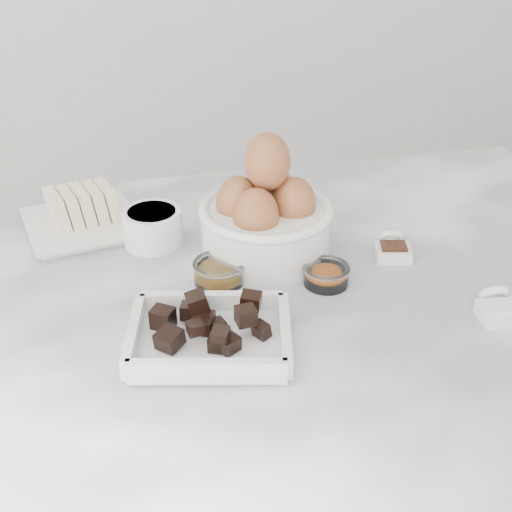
{
  "coord_description": "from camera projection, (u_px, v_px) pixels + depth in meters",
  "views": [
    {
      "loc": [
        -0.16,
        -0.77,
        1.47
      ],
      "look_at": [
        0.02,
        0.03,
        0.98
      ],
      "focal_mm": 50.0,
      "sensor_mm": 36.0,
      "label": 1
    }
  ],
  "objects": [
    {
      "name": "vanilla_spoon",
      "position": [
        392.0,
        248.0,
        1.03
      ],
      "size": [
        0.06,
        0.07,
        0.04
      ],
      "color": "white",
      "rests_on": "marble_slab"
    },
    {
      "name": "butter_plate",
      "position": [
        79.0,
        215.0,
        1.09
      ],
      "size": [
        0.2,
        0.2,
        0.07
      ],
      "color": "white",
      "rests_on": "marble_slab"
    },
    {
      "name": "honey_bowl",
      "position": [
        219.0,
        271.0,
        0.97
      ],
      "size": [
        0.07,
        0.07,
        0.03
      ],
      "color": "white",
      "rests_on": "marble_slab"
    },
    {
      "name": "chocolate_dish",
      "position": [
        209.0,
        333.0,
        0.84
      ],
      "size": [
        0.22,
        0.18,
        0.05
      ],
      "color": "white",
      "rests_on": "marble_slab"
    },
    {
      "name": "zest_bowl",
      "position": [
        326.0,
        274.0,
        0.96
      ],
      "size": [
        0.06,
        0.06,
        0.03
      ],
      "color": "white",
      "rests_on": "marble_slab"
    },
    {
      "name": "salt_spoon",
      "position": [
        499.0,
        308.0,
        0.9
      ],
      "size": [
        0.06,
        0.07,
        0.04
      ],
      "color": "white",
      "rests_on": "marble_slab"
    },
    {
      "name": "egg_bowl",
      "position": [
        266.0,
        216.0,
        1.01
      ],
      "size": [
        0.19,
        0.19,
        0.18
      ],
      "color": "white",
      "rests_on": "marble_slab"
    },
    {
      "name": "sugar_ramekin",
      "position": [
        153.0,
        226.0,
        1.05
      ],
      "size": [
        0.09,
        0.09,
        0.05
      ],
      "color": "white",
      "rests_on": "marble_slab"
    },
    {
      "name": "marble_slab",
      "position": [
        247.0,
        307.0,
        0.96
      ],
      "size": [
        1.2,
        0.8,
        0.04
      ],
      "primitive_type": "cube",
      "color": "white",
      "rests_on": "cabinet"
    }
  ]
}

